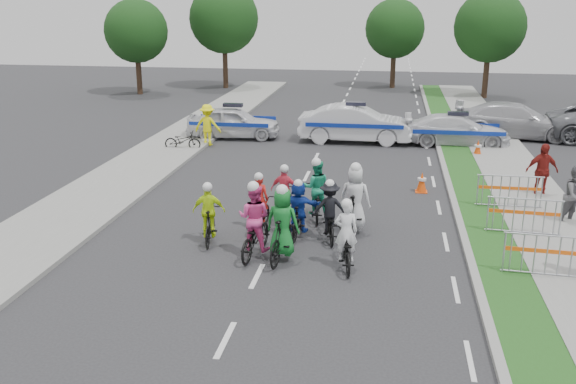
% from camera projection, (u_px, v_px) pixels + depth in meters
% --- Properties ---
extents(ground, '(90.00, 90.00, 0.00)m').
position_uv_depth(ground, '(257.00, 276.00, 15.24)').
color(ground, '#28282B').
rests_on(ground, ground).
extents(curb_right, '(0.20, 60.00, 0.12)m').
position_uv_depth(curb_right, '(458.00, 217.00, 19.17)').
color(curb_right, gray).
rests_on(curb_right, ground).
extents(grass_strip, '(1.20, 60.00, 0.11)m').
position_uv_depth(grass_strip, '(482.00, 218.00, 19.07)').
color(grass_strip, '#224B18').
rests_on(grass_strip, ground).
extents(sidewalk_right, '(2.40, 60.00, 0.13)m').
position_uv_depth(sidewalk_right, '(546.00, 221.00, 18.79)').
color(sidewalk_right, gray).
rests_on(sidewalk_right, ground).
extents(sidewalk_left, '(3.00, 60.00, 0.13)m').
position_uv_depth(sidewalk_left, '(94.00, 198.00, 20.93)').
color(sidewalk_left, gray).
rests_on(sidewalk_left, ground).
extents(rider_0, '(0.89, 1.84, 1.80)m').
position_uv_depth(rider_0, '(346.00, 245.00, 15.57)').
color(rider_0, black).
rests_on(rider_0, ground).
extents(rider_1, '(0.92, 1.97, 2.01)m').
position_uv_depth(rider_1, '(283.00, 231.00, 15.95)').
color(rider_1, black).
rests_on(rider_1, ground).
extents(rider_2, '(0.94, 2.04, 2.00)m').
position_uv_depth(rider_2, '(255.00, 228.00, 16.27)').
color(rider_2, black).
rests_on(rider_2, ground).
extents(rider_3, '(0.91, 1.69, 1.72)m').
position_uv_depth(rider_3, '(210.00, 219.00, 17.13)').
color(rider_3, black).
rests_on(rider_3, ground).
extents(rider_4, '(1.05, 1.78, 1.73)m').
position_uv_depth(rider_4, '(329.00, 216.00, 17.36)').
color(rider_4, black).
rests_on(rider_4, ground).
extents(rider_5, '(1.35, 1.61, 1.67)m').
position_uv_depth(rider_5, '(298.00, 212.00, 17.56)').
color(rider_5, black).
rests_on(rider_5, ground).
extents(rider_6, '(0.75, 1.72, 1.70)m').
position_uv_depth(rider_6, '(260.00, 210.00, 18.18)').
color(rider_6, black).
rests_on(rider_6, ground).
extents(rider_7, '(0.93, 2.01, 2.05)m').
position_uv_depth(rider_7, '(355.00, 206.00, 17.86)').
color(rider_7, black).
rests_on(rider_7, ground).
extents(rider_8, '(0.90, 1.94, 1.90)m').
position_uv_depth(rider_8, '(316.00, 196.00, 18.98)').
color(rider_8, black).
rests_on(rider_8, ground).
extents(rider_9, '(0.89, 1.65, 1.69)m').
position_uv_depth(rider_9, '(285.00, 198.00, 19.02)').
color(rider_9, black).
rests_on(rider_9, ground).
extents(police_car_0, '(4.49, 2.22, 1.47)m').
position_uv_depth(police_car_0, '(233.00, 122.00, 30.01)').
color(police_car_0, silver).
rests_on(police_car_0, ground).
extents(police_car_1, '(5.09, 1.79, 1.68)m').
position_uv_depth(police_car_1, '(355.00, 124.00, 29.14)').
color(police_car_1, silver).
rests_on(police_car_1, ground).
extents(police_car_2, '(4.64, 1.89, 1.34)m').
position_uv_depth(police_car_2, '(457.00, 130.00, 28.59)').
color(police_car_2, silver).
rests_on(police_car_2, ground).
extents(civilian_sedan, '(5.79, 2.91, 1.61)m').
position_uv_depth(civilian_sedan, '(515.00, 121.00, 30.05)').
color(civilian_sedan, '#B0B0B5').
rests_on(civilian_sedan, ground).
extents(spectator_1, '(1.09, 1.03, 1.77)m').
position_uv_depth(spectator_1, '(576.00, 196.00, 18.42)').
color(spectator_1, '#5A595E').
rests_on(spectator_1, ground).
extents(spectator_2, '(1.13, 0.64, 1.83)m').
position_uv_depth(spectator_2, '(542.00, 171.00, 20.96)').
color(spectator_2, maroon).
rests_on(spectator_2, ground).
extents(marshal_hiviz, '(1.22, 0.74, 1.83)m').
position_uv_depth(marshal_hiviz, '(208.00, 125.00, 28.47)').
color(marshal_hiviz, '#FFFB0D').
rests_on(marshal_hiviz, ground).
extents(barrier_0, '(2.03, 0.64, 1.12)m').
position_uv_depth(barrier_0, '(547.00, 258.00, 14.90)').
color(barrier_0, '#A5A8AD').
rests_on(barrier_0, ground).
extents(barrier_1, '(2.03, 0.63, 1.12)m').
position_uv_depth(barrier_1, '(524.00, 218.00, 17.58)').
color(barrier_1, '#A5A8AD').
rests_on(barrier_1, ground).
extents(barrier_2, '(2.00, 0.51, 1.12)m').
position_uv_depth(barrier_2, '(509.00, 193.00, 19.81)').
color(barrier_2, '#A5A8AD').
rests_on(barrier_2, ground).
extents(cone_0, '(0.40, 0.40, 0.70)m').
position_uv_depth(cone_0, '(422.00, 182.00, 21.73)').
color(cone_0, '#F24C0C').
rests_on(cone_0, ground).
extents(cone_1, '(0.40, 0.40, 0.70)m').
position_uv_depth(cone_1, '(478.00, 148.00, 26.59)').
color(cone_1, '#F24C0C').
rests_on(cone_1, ground).
extents(parked_bike, '(1.61, 0.67, 0.82)m').
position_uv_depth(parked_bike, '(183.00, 141.00, 27.70)').
color(parked_bike, black).
rests_on(parked_bike, ground).
extents(tree_0, '(4.20, 4.20, 6.30)m').
position_uv_depth(tree_0, '(136.00, 31.00, 42.59)').
color(tree_0, '#382619').
rests_on(tree_0, ground).
extents(tree_1, '(4.55, 4.55, 6.82)m').
position_uv_depth(tree_1, '(490.00, 27.00, 40.88)').
color(tree_1, '#382619').
rests_on(tree_1, ground).
extents(tree_3, '(4.90, 4.90, 7.35)m').
position_uv_depth(tree_3, '(224.00, 19.00, 45.40)').
color(tree_3, '#382619').
rests_on(tree_3, ground).
extents(tree_4, '(4.20, 4.20, 6.30)m').
position_uv_depth(tree_4, '(395.00, 29.00, 45.68)').
color(tree_4, '#382619').
rests_on(tree_4, ground).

